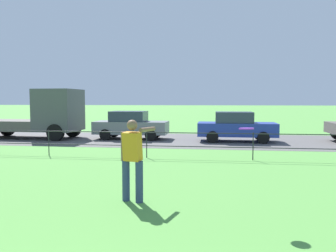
{
  "coord_description": "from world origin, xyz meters",
  "views": [
    {
      "loc": [
        2.56,
        -0.77,
        2.14
      ],
      "look_at": [
        1.19,
        9.01,
        1.4
      ],
      "focal_mm": 37.0,
      "sensor_mm": 36.0,
      "label": 1
    }
  ],
  "objects_px": {
    "car_blue_far_left": "(236,127)",
    "car_grey_center": "(131,125)",
    "flatbed_truck_right": "(35,117)",
    "person_thrower": "(133,157)",
    "frisbee": "(246,129)"
  },
  "relations": [
    {
      "from": "car_grey_center",
      "to": "flatbed_truck_right",
      "type": "bearing_deg",
      "value": -175.89
    },
    {
      "from": "flatbed_truck_right",
      "to": "car_blue_far_left",
      "type": "height_order",
      "value": "flatbed_truck_right"
    },
    {
      "from": "car_blue_far_left",
      "to": "person_thrower",
      "type": "bearing_deg",
      "value": -103.85
    },
    {
      "from": "car_blue_far_left",
      "to": "flatbed_truck_right",
      "type": "bearing_deg",
      "value": -179.97
    },
    {
      "from": "person_thrower",
      "to": "flatbed_truck_right",
      "type": "xyz_separation_m",
      "value": [
        -8.4,
        11.19,
        0.28
      ]
    },
    {
      "from": "person_thrower",
      "to": "flatbed_truck_right",
      "type": "height_order",
      "value": "flatbed_truck_right"
    },
    {
      "from": "frisbee",
      "to": "flatbed_truck_right",
      "type": "height_order",
      "value": "flatbed_truck_right"
    },
    {
      "from": "car_grey_center",
      "to": "car_blue_far_left",
      "type": "height_order",
      "value": "same"
    },
    {
      "from": "flatbed_truck_right",
      "to": "car_grey_center",
      "type": "distance_m",
      "value": 5.48
    },
    {
      "from": "frisbee",
      "to": "flatbed_truck_right",
      "type": "distance_m",
      "value": 15.93
    },
    {
      "from": "person_thrower",
      "to": "frisbee",
      "type": "height_order",
      "value": "person_thrower"
    },
    {
      "from": "car_blue_far_left",
      "to": "car_grey_center",
      "type": "bearing_deg",
      "value": 176.13
    },
    {
      "from": "person_thrower",
      "to": "frisbee",
      "type": "xyz_separation_m",
      "value": [
        2.28,
        -0.63,
        0.68
      ]
    },
    {
      "from": "frisbee",
      "to": "car_blue_far_left",
      "type": "bearing_deg",
      "value": 87.67
    },
    {
      "from": "frisbee",
      "to": "car_grey_center",
      "type": "bearing_deg",
      "value": 113.17
    }
  ]
}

